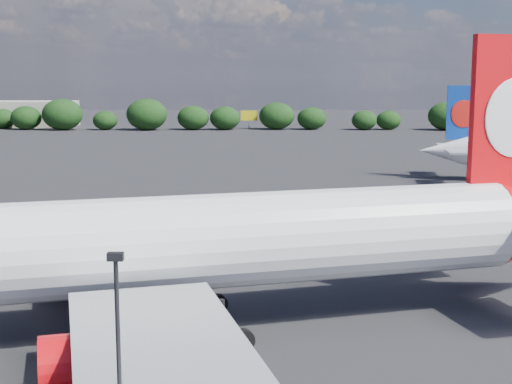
{
  "coord_description": "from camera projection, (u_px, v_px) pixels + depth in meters",
  "views": [
    {
      "loc": [
        16.51,
        -34.46,
        15.51
      ],
      "look_at": [
        16.0,
        12.0,
        8.0
      ],
      "focal_mm": 50.0,
      "sensor_mm": 36.0,
      "label": 1
    }
  ],
  "objects": [
    {
      "name": "ground",
      "position": [
        141.0,
        194.0,
        95.89
      ],
      "size": [
        500.0,
        500.0,
        0.0
      ],
      "primitive_type": "plane",
      "color": "black",
      "rests_on": "ground"
    },
    {
      "name": "qantas_airliner",
      "position": [
        204.0,
        244.0,
        42.84
      ],
      "size": [
        55.06,
        52.77,
        18.24
      ],
      "color": "white",
      "rests_on": "ground"
    },
    {
      "name": "apron_lamp_post",
      "position": [
        119.0,
        369.0,
        24.8
      ],
      "size": [
        0.55,
        0.3,
        9.63
      ],
      "color": "black",
      "rests_on": "ground"
    },
    {
      "name": "terminal_building",
      "position": [
        8.0,
        114.0,
        226.26
      ],
      "size": [
        42.0,
        16.0,
        8.0
      ],
      "color": "gray",
      "rests_on": "ground"
    },
    {
      "name": "highway_sign",
      "position": [
        147.0,
        120.0,
        210.1
      ],
      "size": [
        6.0,
        0.3,
        4.5
      ],
      "color": "#13632A",
      "rests_on": "ground"
    },
    {
      "name": "billboard_yellow",
      "position": [
        249.0,
        116.0,
        215.58
      ],
      "size": [
        5.0,
        0.3,
        5.5
      ],
      "color": "gold",
      "rests_on": "ground"
    },
    {
      "name": "horizon_treeline",
      "position": [
        232.0,
        117.0,
        211.84
      ],
      "size": [
        199.62,
        16.1,
        9.3
      ],
      "color": "black",
      "rests_on": "ground"
    }
  ]
}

